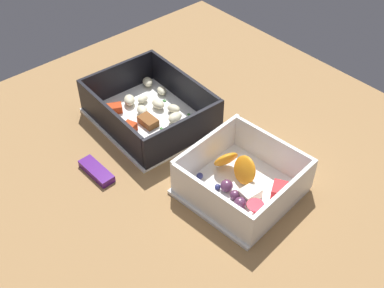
# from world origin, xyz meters

# --- Properties ---
(table_surface) EXTENTS (0.80, 0.80, 0.02)m
(table_surface) POSITION_xyz_m (0.00, 0.00, 0.01)
(table_surface) COLOR #9E7547
(table_surface) RESTS_ON ground
(pasta_container) EXTENTS (0.22, 0.17, 0.07)m
(pasta_container) POSITION_xyz_m (0.11, -0.00, 0.04)
(pasta_container) COLOR white
(pasta_container) RESTS_ON table_surface
(fruit_bowl) EXTENTS (0.17, 0.17, 0.06)m
(fruit_bowl) POSITION_xyz_m (-0.13, -0.00, 0.04)
(fruit_bowl) COLOR white
(fruit_bowl) RESTS_ON table_surface
(candy_bar) EXTENTS (0.07, 0.03, 0.01)m
(candy_bar) POSITION_xyz_m (0.05, 0.14, 0.03)
(candy_bar) COLOR #51197A
(candy_bar) RESTS_ON table_surface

